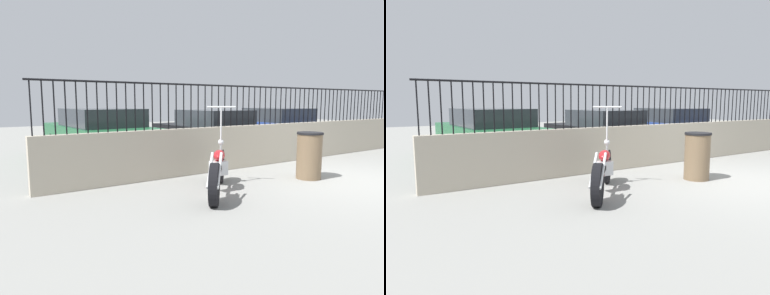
% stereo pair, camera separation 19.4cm
% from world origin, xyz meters
% --- Properties ---
extents(ground_plane, '(40.00, 40.00, 0.00)m').
position_xyz_m(ground_plane, '(0.00, 0.00, 0.00)').
color(ground_plane, gray).
extents(low_wall, '(10.99, 0.18, 0.99)m').
position_xyz_m(low_wall, '(0.00, 2.34, 0.49)').
color(low_wall, '#B2A893').
rests_on(low_wall, ground_plane).
extents(fence_railing, '(10.99, 0.04, 0.92)m').
position_xyz_m(fence_railing, '(-0.00, 2.34, 1.58)').
color(fence_railing, black).
rests_on(fence_railing, low_wall).
extents(motorcycle_red, '(1.52, 1.66, 1.47)m').
position_xyz_m(motorcycle_red, '(-2.86, 0.75, 0.39)').
color(motorcycle_red, black).
rests_on(motorcycle_red, ground_plane).
extents(trash_bin, '(0.51, 0.51, 0.94)m').
position_xyz_m(trash_bin, '(-0.60, 0.69, 0.47)').
color(trash_bin, brown).
rests_on(trash_bin, ground_plane).
extents(car_green, '(1.99, 4.60, 1.36)m').
position_xyz_m(car_green, '(-3.33, 5.26, 0.69)').
color(car_green, black).
rests_on(car_green, ground_plane).
extents(car_black, '(1.92, 4.18, 1.29)m').
position_xyz_m(car_black, '(0.08, 4.87, 0.65)').
color(car_black, black).
rests_on(car_black, ground_plane).
extents(car_blue, '(2.23, 4.67, 1.31)m').
position_xyz_m(car_blue, '(3.22, 5.19, 0.66)').
color(car_blue, black).
rests_on(car_blue, ground_plane).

